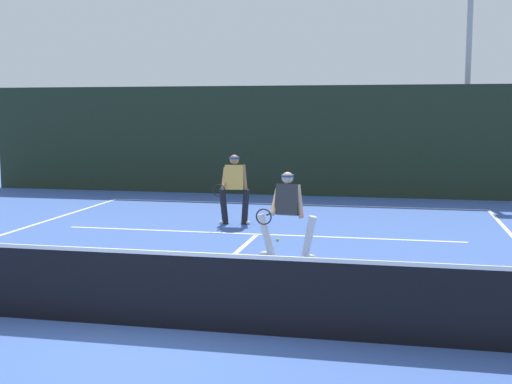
# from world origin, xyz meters

# --- Properties ---
(ground_plane) EXTENTS (80.00, 80.00, 0.00)m
(ground_plane) POSITION_xyz_m (0.00, 0.00, 0.00)
(ground_plane) COLOR #3B5BA8
(court_line_baseline_far) EXTENTS (10.94, 0.10, 0.01)m
(court_line_baseline_far) POSITION_xyz_m (0.00, 11.39, 0.00)
(court_line_baseline_far) COLOR white
(court_line_baseline_far) RESTS_ON ground_plane
(court_line_service) EXTENTS (8.92, 0.10, 0.01)m
(court_line_service) POSITION_xyz_m (0.00, 6.52, 0.00)
(court_line_service) COLOR white
(court_line_service) RESTS_ON ground_plane
(court_line_centre) EXTENTS (0.10, 6.40, 0.01)m
(court_line_centre) POSITION_xyz_m (0.00, 3.20, 0.00)
(court_line_centre) COLOR white
(court_line_centre) RESTS_ON ground_plane
(tennis_net) EXTENTS (11.98, 0.09, 1.10)m
(tennis_net) POSITION_xyz_m (0.00, 0.00, 0.51)
(tennis_net) COLOR #1E4723
(tennis_net) RESTS_ON ground_plane
(player_near) EXTENTS (1.15, 0.85, 1.60)m
(player_near) POSITION_xyz_m (1.01, 4.33, 0.88)
(player_near) COLOR silver
(player_near) RESTS_ON ground_plane
(player_far) EXTENTS (0.79, 0.89, 1.67)m
(player_far) POSITION_xyz_m (-0.81, 7.70, 0.92)
(player_far) COLOR black
(player_far) RESTS_ON ground_plane
(tennis_ball) EXTENTS (0.07, 0.07, 0.07)m
(tennis_ball) POSITION_xyz_m (0.57, 5.86, 0.03)
(tennis_ball) COLOR #D1E033
(tennis_ball) RESTS_ON ground_plane
(back_fence_windscreen) EXTENTS (21.46, 0.12, 3.51)m
(back_fence_windscreen) POSITION_xyz_m (0.00, 13.50, 1.75)
(back_fence_windscreen) COLOR black
(back_fence_windscreen) RESTS_ON ground_plane
(light_pole) EXTENTS (0.55, 0.44, 6.76)m
(light_pole) POSITION_xyz_m (5.10, 14.63, 4.20)
(light_pole) COLOR #9EA39E
(light_pole) RESTS_ON ground_plane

